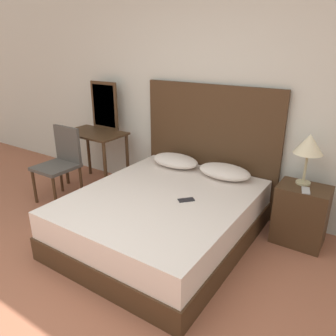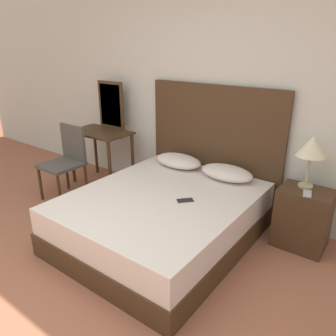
# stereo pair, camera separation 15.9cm
# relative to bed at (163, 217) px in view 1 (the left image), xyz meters

# --- Properties ---
(ground_plane) EXTENTS (16.00, 16.00, 0.00)m
(ground_plane) POSITION_rel_bed_xyz_m (-0.03, -1.40, -0.24)
(ground_plane) COLOR #9E5B42
(wall_back) EXTENTS (10.00, 0.06, 2.70)m
(wall_back) POSITION_rel_bed_xyz_m (-0.03, 1.05, 1.11)
(wall_back) COLOR silver
(wall_back) RESTS_ON ground_plane
(bed) EXTENTS (1.59, 1.90, 0.49)m
(bed) POSITION_rel_bed_xyz_m (0.00, 0.00, 0.00)
(bed) COLOR #422B19
(bed) RESTS_ON ground_plane
(headboard) EXTENTS (1.67, 0.05, 1.44)m
(headboard) POSITION_rel_bed_xyz_m (0.00, 0.98, 0.48)
(headboard) COLOR #422B19
(headboard) RESTS_ON ground_plane
(pillow_left) EXTENTS (0.58, 0.35, 0.15)m
(pillow_left) POSITION_rel_bed_xyz_m (-0.32, 0.73, 0.32)
(pillow_left) COLOR silver
(pillow_left) RESTS_ON bed
(pillow_right) EXTENTS (0.58, 0.35, 0.15)m
(pillow_right) POSITION_rel_bed_xyz_m (0.32, 0.73, 0.32)
(pillow_right) COLOR silver
(pillow_right) RESTS_ON bed
(phone_on_bed) EXTENTS (0.15, 0.16, 0.01)m
(phone_on_bed) POSITION_rel_bed_xyz_m (0.25, 0.03, 0.25)
(phone_on_bed) COLOR #232328
(phone_on_bed) RESTS_ON bed
(nightstand) EXTENTS (0.47, 0.35, 0.60)m
(nightstand) POSITION_rel_bed_xyz_m (1.15, 0.70, 0.06)
(nightstand) COLOR #422B19
(nightstand) RESTS_ON ground_plane
(table_lamp) EXTENTS (0.27, 0.27, 0.49)m
(table_lamp) POSITION_rel_bed_xyz_m (1.11, 0.77, 0.74)
(table_lamp) COLOR tan
(table_lamp) RESTS_ON nightstand
(phone_on_nightstand) EXTENTS (0.10, 0.16, 0.01)m
(phone_on_nightstand) POSITION_rel_bed_xyz_m (1.17, 0.61, 0.36)
(phone_on_nightstand) COLOR #B7B7BC
(phone_on_nightstand) RESTS_ON nightstand
(vanity_desk) EXTENTS (0.83, 0.51, 0.75)m
(vanity_desk) POSITION_rel_bed_xyz_m (-1.53, 0.62, 0.37)
(vanity_desk) COLOR #422B19
(vanity_desk) RESTS_ON ground_plane
(vanity_mirror) EXTENTS (0.44, 0.03, 0.63)m
(vanity_mirror) POSITION_rel_bed_xyz_m (-1.53, 0.85, 0.83)
(vanity_mirror) COLOR #422B19
(vanity_mirror) RESTS_ON vanity_desk
(chair) EXTENTS (0.44, 0.46, 0.91)m
(chair) POSITION_rel_bed_xyz_m (-1.57, 0.08, 0.28)
(chair) COLOR #4C4742
(chair) RESTS_ON ground_plane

